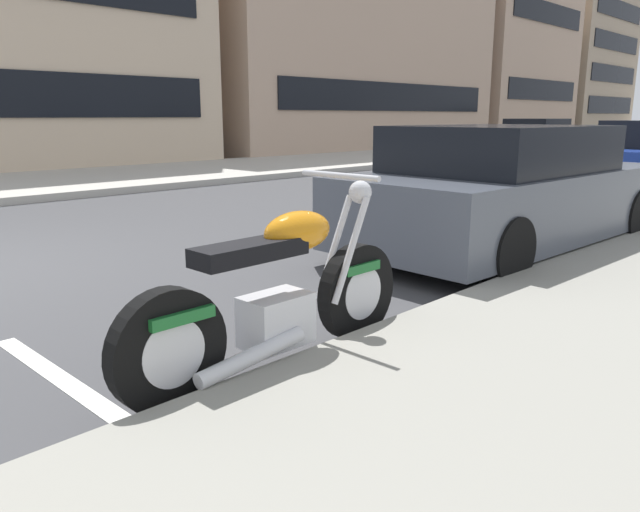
% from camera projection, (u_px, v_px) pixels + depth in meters
% --- Properties ---
extents(sidewalk_far_curb, '(120.00, 5.00, 0.14)m').
position_uv_depth(sidewalk_far_curb, '(312.00, 162.00, 18.55)').
color(sidewalk_far_curb, '#ADA89E').
rests_on(sidewalk_far_curb, ground).
extents(parking_stall_stripe, '(0.12, 2.20, 0.01)m').
position_uv_depth(parking_stall_stripe, '(79.00, 391.00, 3.30)').
color(parking_stall_stripe, silver).
rests_on(parking_stall_stripe, ground).
extents(parked_motorcycle, '(2.08, 0.62, 1.12)m').
position_uv_depth(parked_motorcycle, '(279.00, 298.00, 3.51)').
color(parked_motorcycle, black).
rests_on(parked_motorcycle, ground).
extents(parked_car_second_in_row, '(4.35, 2.01, 1.36)m').
position_uv_depth(parked_car_second_in_row, '(507.00, 191.00, 6.71)').
color(parked_car_second_in_row, '#4C515B').
rests_on(parked_car_second_in_row, ground).
extents(car_opposite_curb, '(4.31, 2.00, 1.36)m').
position_uv_depth(car_opposite_curb, '(536.00, 139.00, 22.30)').
color(car_opposite_curb, gray).
rests_on(car_opposite_curb, ground).
extents(townhouse_mid_block, '(15.25, 10.94, 10.00)m').
position_uv_depth(townhouse_mid_block, '(301.00, 36.00, 27.64)').
color(townhouse_mid_block, tan).
rests_on(townhouse_mid_block, ground).
extents(townhouse_far_uphill, '(9.65, 10.42, 12.97)m').
position_uv_depth(townhouse_far_uphill, '(465.00, 30.00, 36.56)').
color(townhouse_far_uphill, tan).
rests_on(townhouse_far_uphill, ground).
extents(townhouse_near_left, '(9.26, 8.72, 9.82)m').
position_uv_depth(townhouse_near_left, '(552.00, 67.00, 43.72)').
color(townhouse_near_left, tan).
rests_on(townhouse_near_left, ground).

